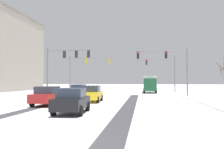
% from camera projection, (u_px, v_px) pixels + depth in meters
% --- Properties ---
extents(ground_plane, '(300.00, 300.00, 0.00)m').
position_uv_depth(ground_plane, '(36.00, 147.00, 7.52)').
color(ground_plane, white).
extents(wheel_track_left_lane, '(1.10, 29.95, 0.01)m').
position_uv_depth(wheel_track_left_lane, '(130.00, 105.00, 20.74)').
color(wheel_track_left_lane, '#424247').
rests_on(wheel_track_left_lane, ground).
extents(wheel_track_right_lane, '(1.02, 29.95, 0.01)m').
position_uv_depth(wheel_track_right_lane, '(52.00, 104.00, 21.62)').
color(wheel_track_right_lane, '#424247').
rests_on(wheel_track_right_lane, ground).
extents(traffic_signal_near_left, '(6.07, 0.60, 6.50)m').
position_uv_depth(traffic_signal_near_left, '(64.00, 60.00, 31.41)').
color(traffic_signal_near_left, slate).
rests_on(traffic_signal_near_left, ground).
extents(traffic_signal_far_left, '(7.36, 0.76, 6.50)m').
position_uv_depth(traffic_signal_far_left, '(85.00, 66.00, 41.60)').
color(traffic_signal_far_left, slate).
rests_on(traffic_signal_far_left, ground).
extents(traffic_signal_near_right, '(6.88, 0.47, 6.50)m').
position_uv_depth(traffic_signal_near_right, '(169.00, 62.00, 31.85)').
color(traffic_signal_near_right, slate).
rests_on(traffic_signal_near_right, ground).
extents(traffic_signal_far_right, '(7.37, 0.38, 6.50)m').
position_uv_depth(traffic_signal_far_right, '(163.00, 68.00, 43.72)').
color(traffic_signal_far_right, slate).
rests_on(traffic_signal_far_right, ground).
extents(car_blue_lead, '(1.89, 4.13, 1.62)m').
position_uv_depth(car_blue_lead, '(79.00, 91.00, 31.46)').
color(car_blue_lead, '#233899').
rests_on(car_blue_lead, ground).
extents(car_yellow_cab_second, '(1.94, 4.15, 1.62)m').
position_uv_depth(car_yellow_cab_second, '(92.00, 94.00, 23.66)').
color(car_yellow_cab_second, yellow).
rests_on(car_yellow_cab_second, ground).
extents(car_red_third, '(1.88, 4.12, 1.62)m').
position_uv_depth(car_red_third, '(48.00, 96.00, 20.29)').
color(car_red_third, red).
rests_on(car_red_third, ground).
extents(car_black_fourth, '(2.02, 4.19, 1.62)m').
position_uv_depth(car_black_fourth, '(72.00, 101.00, 15.28)').
color(car_black_fourth, black).
rests_on(car_black_fourth, ground).
extents(box_truck_delivery, '(2.43, 7.45, 3.02)m').
position_uv_depth(box_truck_delivery, '(150.00, 84.00, 42.88)').
color(box_truck_delivery, '#194C2D').
rests_on(box_truck_delivery, ground).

